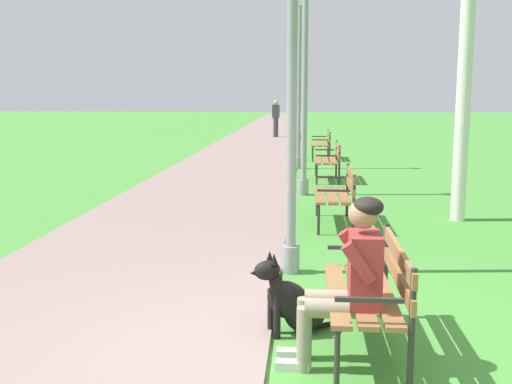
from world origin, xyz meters
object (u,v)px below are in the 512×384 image
object	(u,v)px
dog_black	(294,303)
pedestrian_distant	(276,119)
lamp_post_mid	(305,84)
park_bench_near	(373,285)
person_seated_on_near_bench	(349,276)
park_bench_mid	(338,191)
park_bench_far	(330,158)
lamp_post_near	(292,84)
lamp_post_far	(299,80)
park_bench_furthest	(323,142)

from	to	relation	value
dog_black	pedestrian_distant	distance (m)	22.44
dog_black	lamp_post_mid	bearing A→B (deg)	89.66
park_bench_near	person_seated_on_near_bench	world-z (taller)	person_seated_on_near_bench
person_seated_on_near_bench	lamp_post_mid	bearing A→B (deg)	92.69
park_bench_mid	park_bench_far	size ratio (longest dim) A/B	1.00
park_bench_near	park_bench_far	size ratio (longest dim) A/B	1.00
person_seated_on_near_bench	lamp_post_mid	distance (m)	7.79
park_bench_far	lamp_post_near	size ratio (longest dim) A/B	0.38
lamp_post_far	dog_black	bearing A→B (deg)	-89.40
dog_black	lamp_post_near	xyz separation A→B (m)	(-0.07, 1.75, 1.79)
pedestrian_distant	park_bench_near	bearing A→B (deg)	-85.29
park_bench_furthest	pedestrian_distant	world-z (taller)	pedestrian_distant
park_bench_furthest	lamp_post_far	world-z (taller)	lamp_post_far
park_bench_far	dog_black	distance (m)	9.14
park_bench_furthest	lamp_post_far	xyz separation A→B (m)	(-0.69, -2.38, 1.77)
lamp_post_far	pedestrian_distant	xyz separation A→B (m)	(-1.14, 11.16, -1.44)
park_bench_near	park_bench_furthest	distance (m)	13.90
lamp_post_near	lamp_post_far	xyz separation A→B (m)	(-0.05, 9.49, 0.24)
person_seated_on_near_bench	dog_black	world-z (taller)	person_seated_on_near_bench
dog_black	lamp_post_near	bearing A→B (deg)	92.34
dog_black	lamp_post_mid	xyz separation A→B (m)	(0.04, 7.04, 1.86)
park_bench_mid	lamp_post_near	distance (m)	3.04
park_bench_far	person_seated_on_near_bench	bearing A→B (deg)	-91.28
park_bench_near	park_bench_far	world-z (taller)	same
park_bench_furthest	lamp_post_mid	bearing A→B (deg)	-94.62
park_bench_mid	lamp_post_far	distance (m)	7.20
park_bench_furthest	dog_black	bearing A→B (deg)	-92.41
park_bench_near	park_bench_furthest	xyz separation A→B (m)	(-0.03, 13.90, 0.00)
park_bench_near	park_bench_furthest	bearing A→B (deg)	90.14
dog_black	pedestrian_distant	bearing A→B (deg)	93.22
park_bench_mid	lamp_post_mid	bearing A→B (deg)	100.87
lamp_post_near	pedestrian_distant	size ratio (longest dim) A/B	2.40
park_bench_mid	lamp_post_far	world-z (taller)	lamp_post_far
park_bench_far	park_bench_near	bearing A→B (deg)	-90.06
park_bench_near	lamp_post_near	bearing A→B (deg)	108.48
lamp_post_near	lamp_post_mid	bearing A→B (deg)	88.78
person_seated_on_near_bench	pedestrian_distant	bearing A→B (deg)	94.13
park_bench_near	dog_black	xyz separation A→B (m)	(-0.61, 0.28, -0.25)
lamp_post_mid	pedestrian_distant	distance (m)	15.46
lamp_post_near	lamp_post_far	size ratio (longest dim) A/B	0.89
park_bench_near	park_bench_mid	distance (m)	4.58
dog_black	lamp_post_far	distance (m)	11.42
park_bench_near	park_bench_mid	size ratio (longest dim) A/B	1.00
park_bench_furthest	park_bench_far	bearing A→B (deg)	-89.44
park_bench_far	person_seated_on_near_bench	world-z (taller)	person_seated_on_near_bench
park_bench_near	park_bench_furthest	world-z (taller)	same
park_bench_mid	lamp_post_mid	xyz separation A→B (m)	(-0.53, 2.74, 1.61)
lamp_post_near	pedestrian_distant	world-z (taller)	lamp_post_near
park_bench_mid	park_bench_furthest	bearing A→B (deg)	89.97
lamp_post_near	person_seated_on_near_bench	bearing A→B (deg)	-78.67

